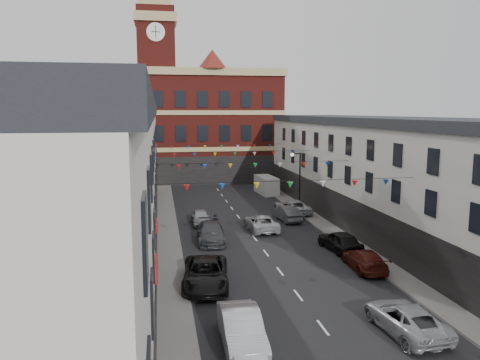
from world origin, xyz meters
TOP-DOWN VIEW (x-y plane):
  - ground at (0.00, 0.00)m, footprint 160.00×160.00m
  - pavement_left at (-6.90, 2.00)m, footprint 1.80×64.00m
  - pavement_right at (6.90, 2.00)m, footprint 1.80×64.00m
  - terrace_left at (-11.78, 1.00)m, footprint 8.40×56.00m
  - terrace_right at (11.78, 1.00)m, footprint 8.40×56.00m
  - civic_building at (0.00, 37.95)m, footprint 20.60×13.30m
  - clock_tower at (-7.50, 35.00)m, footprint 5.60×5.60m
  - distant_hill at (-4.00, 62.00)m, footprint 40.00×14.00m
  - street_lamp at (6.55, 14.00)m, footprint 1.10×0.36m
  - car_left_b at (-4.13, -13.10)m, footprint 1.76×4.88m
  - car_left_c at (-4.97, -5.73)m, footprint 3.23×5.91m
  - car_left_d at (-3.60, 3.65)m, footprint 2.38×5.26m
  - car_left_e at (-3.90, 9.56)m, footprint 1.60×3.91m
  - car_right_b at (3.60, -13.10)m, footprint 2.58×5.06m
  - car_right_c at (5.50, -4.55)m, footprint 2.05×4.63m
  - car_right_d at (5.50, -0.40)m, footprint 2.37×4.64m
  - car_right_e at (4.22, 9.48)m, footprint 1.91×4.34m
  - car_right_f at (5.50, 12.24)m, footprint 3.00×5.51m
  - moving_car at (1.04, 6.41)m, footprint 2.47×5.07m
  - white_van at (5.60, 23.99)m, footprint 2.22×5.02m
  - pedestrian at (-2.92, 6.36)m, footprint 0.63×0.45m

SIDE VIEW (x-z plane):
  - ground at x=0.00m, z-range 0.00..0.00m
  - pavement_left at x=-6.90m, z-range 0.00..0.15m
  - pavement_right at x=6.90m, z-range 0.00..0.15m
  - car_right_c at x=5.50m, z-range 0.00..1.32m
  - car_left_e at x=-3.90m, z-range 0.00..1.33m
  - car_right_b at x=3.60m, z-range 0.00..1.37m
  - car_right_e at x=4.22m, z-range 0.00..1.39m
  - moving_car at x=1.04m, z-range 0.00..1.39m
  - car_right_f at x=5.50m, z-range 0.00..1.47m
  - car_left_d at x=-3.60m, z-range 0.00..1.50m
  - car_right_d at x=5.50m, z-range 0.00..1.51m
  - car_left_c at x=-4.97m, z-range 0.00..1.57m
  - car_left_b at x=-4.13m, z-range 0.00..1.60m
  - pedestrian at x=-2.92m, z-range 0.00..1.62m
  - white_van at x=5.60m, z-range 0.00..2.17m
  - street_lamp at x=6.55m, z-range 0.90..6.90m
  - terrace_right at x=11.78m, z-range 0.00..9.70m
  - distant_hill at x=-4.00m, z-range 0.00..10.00m
  - terrace_left at x=-11.78m, z-range 0.00..10.70m
  - civic_building at x=0.00m, z-range -1.11..17.39m
  - clock_tower at x=-7.50m, z-range -0.07..29.93m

